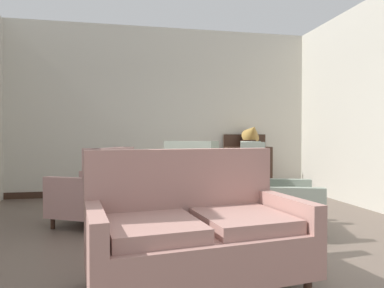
# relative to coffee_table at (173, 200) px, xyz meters

# --- Properties ---
(ground) EXTENTS (9.23, 9.23, 0.00)m
(ground) POSITION_rel_coffee_table_xyz_m (0.23, -0.44, -0.39)
(ground) COLOR brown
(wall_back) EXTENTS (6.18, 0.08, 3.32)m
(wall_back) POSITION_rel_coffee_table_xyz_m (0.23, 2.86, 1.27)
(wall_back) COLOR beige
(wall_back) RESTS_ON ground
(wall_right) EXTENTS (0.08, 4.62, 3.32)m
(wall_right) POSITION_rel_coffee_table_xyz_m (3.24, 0.55, 1.27)
(wall_right) COLOR beige
(wall_right) RESTS_ON ground
(baseboard_back) EXTENTS (6.02, 0.03, 0.12)m
(baseboard_back) POSITION_rel_coffee_table_xyz_m (0.23, 2.80, -0.33)
(baseboard_back) COLOR #382319
(baseboard_back) RESTS_ON ground
(coffee_table) EXTENTS (0.85, 0.85, 0.48)m
(coffee_table) POSITION_rel_coffee_table_xyz_m (0.00, 0.00, 0.00)
(coffee_table) COLOR #382319
(coffee_table) RESTS_ON ground
(porcelain_vase) EXTENTS (0.19, 0.19, 0.36)m
(porcelain_vase) POSITION_rel_coffee_table_xyz_m (-0.03, 0.06, 0.24)
(porcelain_vase) COLOR brown
(porcelain_vase) RESTS_ON coffee_table
(settee) EXTENTS (1.71, 1.10, 1.04)m
(settee) POSITION_rel_coffee_table_xyz_m (-0.05, -1.51, 0.03)
(settee) COLOR tan
(settee) RESTS_ON ground
(armchair_back_corner) EXTENTS (1.11, 1.13, 1.09)m
(armchair_back_corner) POSITION_rel_coffee_table_xyz_m (0.48, 0.87, 0.06)
(armchair_back_corner) COLOR gray
(armchair_back_corner) RESTS_ON ground
(armchair_near_window) EXTENTS (1.12, 1.12, 1.01)m
(armchair_near_window) POSITION_rel_coffee_table_xyz_m (-0.93, 0.58, 0.04)
(armchair_near_window) COLOR tan
(armchair_near_window) RESTS_ON ground
(armchair_foreground_right) EXTENTS (1.13, 1.10, 1.09)m
(armchair_foreground_right) POSITION_rel_coffee_table_xyz_m (1.13, -0.21, 0.05)
(armchair_foreground_right) COLOR gray
(armchair_foreground_right) RESTS_ON ground
(sideboard) EXTENTS (0.90, 0.41, 1.20)m
(sideboard) POSITION_rel_coffee_table_xyz_m (1.88, 2.56, 0.14)
(sideboard) COLOR #382319
(sideboard) RESTS_ON ground
(gramophone) EXTENTS (0.39, 0.50, 0.55)m
(gramophone) POSITION_rel_coffee_table_xyz_m (1.93, 2.47, 0.82)
(gramophone) COLOR #382319
(gramophone) RESTS_ON sideboard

